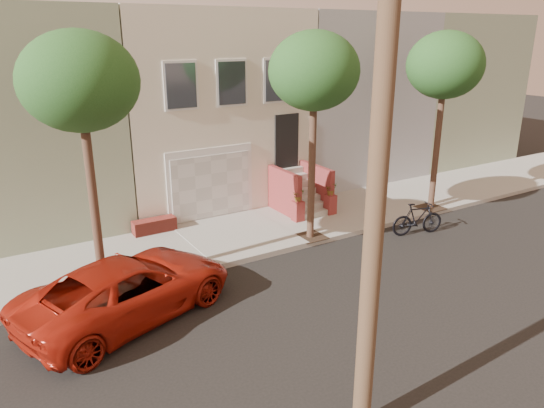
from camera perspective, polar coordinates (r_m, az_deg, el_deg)
ground at (r=13.13m, az=10.69°, el=-10.60°), size 90.00×90.00×0.00m
sidewalk at (r=17.02m, az=-1.31°, el=-3.00°), size 40.00×3.70×0.15m
house_row at (r=21.26m, az=-9.45°, el=11.06°), size 33.10×11.70×7.00m
tree_left at (r=12.55m, az=-20.71°, el=12.51°), size 2.70×2.57×6.30m
tree_mid at (r=15.19m, az=4.75°, el=14.46°), size 2.70×2.57×6.30m
tree_right at (r=18.95m, az=18.80°, el=14.37°), size 2.70×2.57×6.30m
pickup_truck at (r=12.42m, az=-15.74°, el=-9.08°), size 5.63×3.93×1.43m
motorcycle at (r=17.41m, az=15.98°, el=-1.59°), size 1.89×0.97×1.09m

